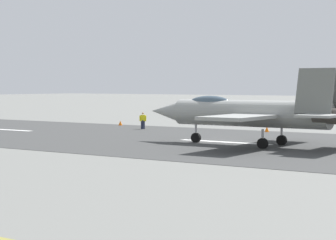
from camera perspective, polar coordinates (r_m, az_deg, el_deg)
name	(u,v)px	position (r m, az deg, el deg)	size (l,w,h in m)	color
ground_plane	(218,142)	(51.98, 4.34, -1.90)	(400.00, 400.00, 0.00)	slate
runway_strip	(218,142)	(51.97, 4.36, -1.89)	(240.00, 26.00, 0.02)	#3B3B3B
fighter_jet	(250,113)	(48.83, 7.09, 0.65)	(16.42, 13.27, 5.65)	gray
crew_person	(143,121)	(66.45, -2.19, -0.06)	(0.50, 0.55, 1.72)	#1E2338
marker_cone_mid	(267,129)	(63.06, 8.57, -0.80)	(0.44, 0.44, 0.55)	orange
marker_cone_far	(120,123)	(72.48, -4.15, -0.27)	(0.44, 0.44, 0.55)	orange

